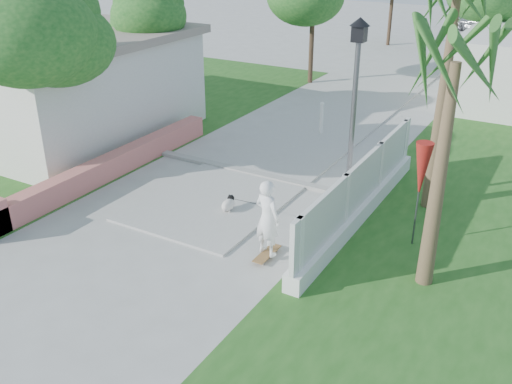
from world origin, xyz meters
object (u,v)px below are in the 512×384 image
Objects in this scene: bollard at (322,117)px; dog at (229,204)px; skateboarder at (248,204)px; street_lamp at (354,110)px; parked_car at (481,21)px; patio_umbrella at (422,171)px.

dog is at bearing -86.37° from bollard.
street_lamp is at bearing -105.61° from skateboarder.
skateboarder is (-1.36, -2.39, -1.69)m from street_lamp.
skateboarder is at bearing -162.82° from parked_car.
patio_umbrella is 1.09× the size of skateboarder.
bollard is at bearing 120.96° from street_lamp.
bollard is 7.25m from patio_umbrella.
parked_car is (-0.62, 29.79, -0.03)m from skateboarder.
street_lamp is at bearing 152.24° from patio_umbrella.
bollard is 0.52× the size of skateboarder.
street_lamp is 4.07× the size of bollard.
bollard reaches higher than dog.
skateboarder is at bearing -119.77° from street_lamp.
dog is (-4.21, -0.70, -1.47)m from patio_umbrella.
patio_umbrella is (4.60, -5.50, 1.10)m from bollard.
skateboarder is (-3.26, -1.39, -0.95)m from patio_umbrella.
street_lamp reaches higher than skateboarder.
street_lamp reaches higher than dog.
parked_car is at bearing 75.73° from dog.
bollard is at bearing 129.91° from patio_umbrella.
street_lamp is 7.91× the size of dog.
street_lamp reaches higher than bollard.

